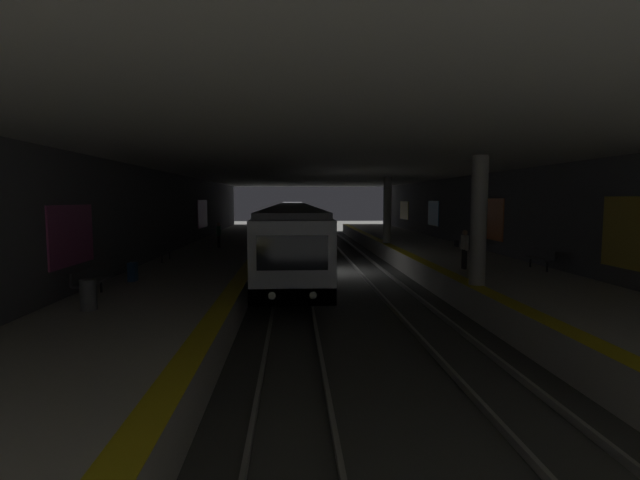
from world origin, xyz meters
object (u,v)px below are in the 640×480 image
object	(u,v)px
pillar_near	(479,221)
metro_train	(293,222)
person_waiting_near	(219,234)
person_walking_mid	(465,248)
bench_right_near	(89,280)
bench_right_mid	(164,250)
pillar_far	(387,210)
trash_bin	(88,295)
bench_left_near	(541,257)
suitcase_rolling	(133,272)
bench_left_mid	(475,242)
backpack_on_floor	(457,243)

from	to	relation	value
pillar_near	metro_train	world-z (taller)	pillar_near
person_waiting_near	person_walking_mid	bearing A→B (deg)	-127.79
bench_right_near	person_walking_mid	bearing A→B (deg)	-70.42
bench_right_mid	person_waiting_near	size ratio (longest dim) A/B	1.08
pillar_far	trash_bin	distance (m)	22.31
bench_right_near	trash_bin	world-z (taller)	bench_right_near
bench_right_near	person_waiting_near	distance (m)	14.38
pillar_near	bench_left_near	bearing A→B (deg)	-51.49
metro_train	bench_left_near	bearing A→B (deg)	-154.79
person_waiting_near	trash_bin	xyz separation A→B (m)	(-16.01, 1.01, -0.42)
pillar_near	person_walking_mid	bearing A→B (deg)	-14.25
pillar_near	bench_left_near	world-z (taller)	pillar_near
bench_right_near	suitcase_rolling	world-z (taller)	suitcase_rolling
suitcase_rolling	bench_left_mid	bearing A→B (deg)	-61.69
bench_left_mid	backpack_on_floor	xyz separation A→B (m)	(2.43, 0.24, -0.32)
metro_train	trash_bin	size ratio (longest dim) A/B	65.00
bench_right_near	pillar_near	bearing A→B (deg)	-84.42
pillar_near	person_walking_mid	xyz separation A→B (m)	(3.65, -0.93, -1.35)
pillar_near	pillar_far	size ratio (longest dim) A/B	1.00
backpack_on_floor	pillar_far	bearing A→B (deg)	55.28
bench_right_near	bench_left_mid	bearing A→B (deg)	-55.54
person_walking_mid	suitcase_rolling	distance (m)	13.60
pillar_far	suitcase_rolling	bearing A→B (deg)	138.56
backpack_on_floor	trash_bin	bearing A→B (deg)	134.62
bench_left_mid	bench_right_mid	xyz separation A→B (m)	(-3.38, 17.07, 0.00)
pillar_far	metro_train	xyz separation A→B (m)	(10.52, 6.55, -1.30)
pillar_far	metro_train	distance (m)	12.46
suitcase_rolling	trash_bin	xyz separation A→B (m)	(-4.48, -0.34, 0.07)
bench_left_mid	backpack_on_floor	distance (m)	2.46
bench_right_mid	person_walking_mid	size ratio (longest dim) A/B	1.00
person_waiting_near	suitcase_rolling	xyz separation A→B (m)	(-11.54, 1.34, -0.50)
pillar_near	pillar_far	distance (m)	15.62
bench_right_near	person_walking_mid	distance (m)	14.67
pillar_far	bench_right_near	world-z (taller)	pillar_far
person_walking_mid	suitcase_rolling	xyz separation A→B (m)	(-2.18, 13.41, -0.58)
person_walking_mid	suitcase_rolling	size ratio (longest dim) A/B	1.71
bench_left_near	suitcase_rolling	size ratio (longest dim) A/B	1.70
person_walking_mid	backpack_on_floor	world-z (taller)	person_walking_mid
pillar_far	bench_left_mid	size ratio (longest dim) A/B	2.68
pillar_far	suitcase_rolling	size ratio (longest dim) A/B	4.56
bench_left_near	bench_right_near	size ratio (longest dim) A/B	1.00
metro_train	trash_bin	world-z (taller)	metro_train
bench_left_mid	trash_bin	bearing A→B (deg)	129.49
bench_right_near	bench_right_mid	distance (m)	8.34
bench_left_near	person_waiting_near	world-z (taller)	person_waiting_near
bench_right_mid	backpack_on_floor	distance (m)	17.81
backpack_on_floor	bench_right_near	bearing A→B (deg)	130.04
metro_train	backpack_on_floor	distance (m)	16.92
metro_train	bench_right_mid	distance (m)	20.09
pillar_far	bench_left_near	xyz separation A→B (m)	(-12.29, -4.18, -1.75)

